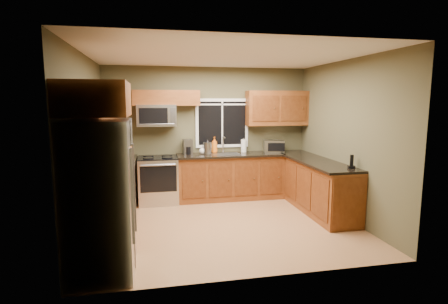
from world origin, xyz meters
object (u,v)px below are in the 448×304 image
object	(u,v)px
range	(158,180)
soap_bottle_a	(214,145)
soap_bottle_c	(202,150)
microwave	(156,115)
paper_towel_roll	(244,146)
toaster_oven	(274,146)
coffee_maker	(188,147)
kettle	(207,147)
cordless_phone	(352,164)
refrigerator	(100,198)

from	to	relation	value
range	soap_bottle_a	bearing A→B (deg)	11.14
soap_bottle_c	microwave	bearing A→B (deg)	179.44
paper_towel_roll	toaster_oven	bearing A→B (deg)	-13.21
microwave	soap_bottle_a	distance (m)	1.33
range	paper_towel_roll	size ratio (longest dim) A/B	3.16
microwave	coffee_maker	world-z (taller)	microwave
kettle	paper_towel_roll	xyz separation A→B (m)	(0.79, 0.13, -0.00)
toaster_oven	cordless_phone	bearing A→B (deg)	-72.42
range	kettle	bearing A→B (deg)	4.57
refrigerator	microwave	distance (m)	3.10
soap_bottle_a	soap_bottle_c	xyz separation A→B (m)	(-0.27, -0.10, -0.08)
refrigerator	soap_bottle_c	size ratio (longest dim) A/B	10.71
refrigerator	coffee_maker	bearing A→B (deg)	66.17
microwave	toaster_oven	distance (m)	2.50
soap_bottle_a	soap_bottle_c	bearing A→B (deg)	-159.03
toaster_oven	paper_towel_roll	bearing A→B (deg)	166.79
cordless_phone	soap_bottle_c	bearing A→B (deg)	136.55
coffee_maker	soap_bottle_a	xyz separation A→B (m)	(0.56, 0.06, 0.03)
refrigerator	paper_towel_roll	xyz separation A→B (m)	(2.48, 2.98, 0.17)
microwave	soap_bottle_c	world-z (taller)	microwave
paper_towel_roll	soap_bottle_c	size ratio (longest dim) A/B	1.77
coffee_maker	kettle	xyz separation A→B (m)	(0.39, -0.09, -0.00)
microwave	soap_bottle_c	size ratio (longest dim) A/B	4.52
refrigerator	coffee_maker	world-z (taller)	refrigerator
refrigerator	cordless_phone	bearing A→B (deg)	13.31
soap_bottle_c	coffee_maker	bearing A→B (deg)	171.89
microwave	soap_bottle_c	bearing A→B (deg)	-0.56
toaster_oven	coffee_maker	size ratio (longest dim) A/B	1.55
microwave	soap_bottle_c	distance (m)	1.14
coffee_maker	cordless_phone	bearing A→B (deg)	-40.37
toaster_oven	coffee_maker	distance (m)	1.81
kettle	cordless_phone	size ratio (longest dim) A/B	1.34
refrigerator	paper_towel_roll	world-z (taller)	refrigerator
soap_bottle_c	refrigerator	bearing A→B (deg)	-118.76
refrigerator	microwave	xyz separation A→B (m)	(0.69, 2.91, 0.83)
paper_towel_roll	cordless_phone	bearing A→B (deg)	-59.49
refrigerator	toaster_oven	bearing A→B (deg)	42.41
refrigerator	kettle	bearing A→B (deg)	59.34
coffee_maker	microwave	bearing A→B (deg)	-176.91
toaster_oven	kettle	size ratio (longest dim) A/B	1.56
microwave	cordless_phone	xyz separation A→B (m)	(3.03, -2.03, -0.72)
toaster_oven	coffee_maker	world-z (taller)	coffee_maker
kettle	soap_bottle_a	world-z (taller)	soap_bottle_a
toaster_oven	soap_bottle_c	world-z (taller)	toaster_oven
refrigerator	soap_bottle_c	world-z (taller)	refrigerator
coffee_maker	kettle	bearing A→B (deg)	-12.83
range	soap_bottle_c	world-z (taller)	soap_bottle_c
refrigerator	paper_towel_roll	bearing A→B (deg)	50.17
toaster_oven	range	bearing A→B (deg)	-178.51
coffee_maker	paper_towel_roll	size ratio (longest dim) A/B	1.00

